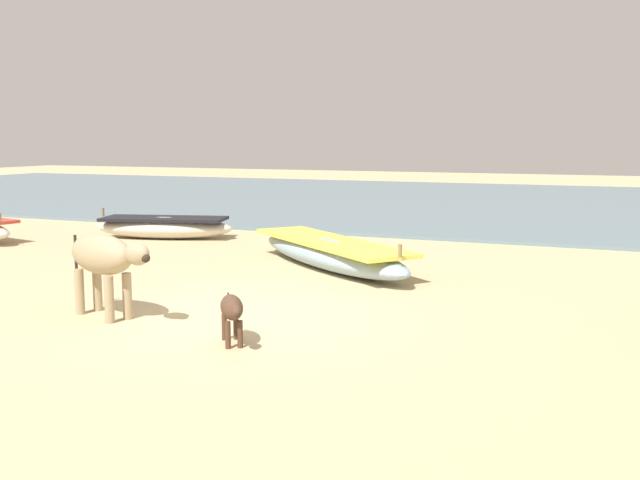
% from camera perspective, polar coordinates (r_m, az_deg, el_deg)
% --- Properties ---
extents(ground, '(80.00, 80.00, 0.00)m').
position_cam_1_polar(ground, '(9.56, -6.56, -6.06)').
color(ground, tan).
extents(sea_water, '(60.00, 20.00, 0.08)m').
position_cam_1_polar(sea_water, '(26.53, 12.55, 2.93)').
color(sea_water, slate).
rests_on(sea_water, ground).
extents(fishing_boat_1, '(3.37, 1.81, 0.69)m').
position_cam_1_polar(fishing_boat_1, '(17.19, -12.15, 1.03)').
color(fishing_boat_1, beige).
rests_on(fishing_boat_1, ground).
extents(fishing_boat_3, '(4.34, 3.78, 0.71)m').
position_cam_1_polar(fishing_boat_3, '(12.98, 0.78, -1.00)').
color(fishing_boat_3, '#8CA5B7').
rests_on(fishing_boat_3, ground).
extents(calf_near_dark, '(0.64, 0.77, 0.56)m').
position_cam_1_polar(calf_near_dark, '(8.24, -6.93, -5.47)').
color(calf_near_dark, '#4C3323').
rests_on(calf_near_dark, ground).
extents(cow_second_adult_dun, '(1.64, 0.87, 1.09)m').
position_cam_1_polar(cow_second_adult_dun, '(9.75, -16.62, -1.35)').
color(cow_second_adult_dun, tan).
rests_on(cow_second_adult_dun, ground).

